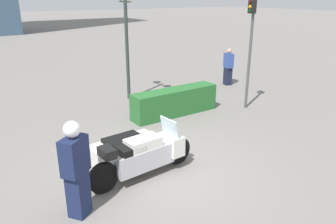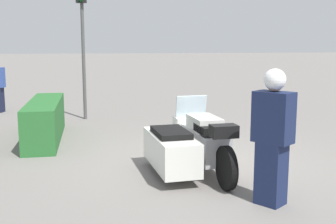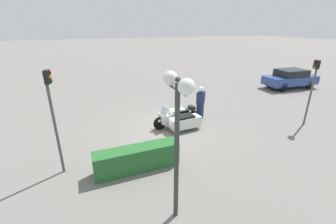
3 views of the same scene
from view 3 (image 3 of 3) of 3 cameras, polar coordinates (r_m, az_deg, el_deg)
The scene contains 8 objects.
ground_plane at distance 11.16m, azimuth 0.15°, elevation -3.75°, with size 160.00×160.00×0.00m, color slate.
police_motorcycle at distance 10.83m, azimuth 2.94°, elevation -1.92°, with size 2.52×1.17×1.15m.
officer_rider at distance 12.00m, azimuth 8.25°, elevation 2.60°, with size 0.55×0.51×1.75m.
hedge_bush_curbside at distance 7.97m, azimuth -7.85°, elevation -11.59°, with size 2.93×0.63×0.84m, color #28662D.
twin_lamp_post at distance 4.93m, azimuth 2.36°, elevation -0.14°, with size 0.35×1.15×3.77m.
traffic_light_near at distance 7.78m, azimuth -27.21°, elevation 0.65°, with size 0.22×0.29×3.49m.
traffic_light_far at distance 12.75m, azimuth 32.85°, elevation 6.15°, with size 0.22×0.28×3.22m.
parked_car_background at distance 20.37m, azimuth 28.64°, elevation 7.54°, with size 4.28×2.01×1.48m.
Camera 3 is at (3.88, 9.34, 4.71)m, focal length 24.00 mm.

